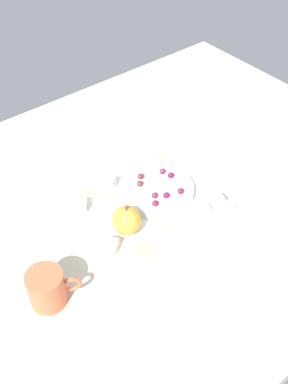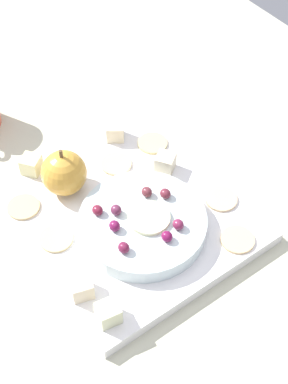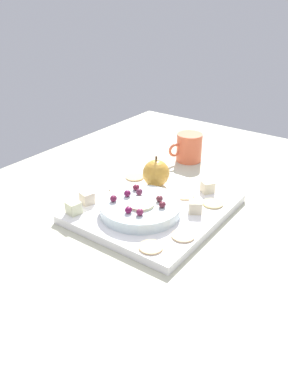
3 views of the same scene
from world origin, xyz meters
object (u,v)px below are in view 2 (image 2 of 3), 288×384
Objects in this scene: cracker_0 at (238,240)px; cheese_cube_2 at (31,165)px; cheese_cube_0 at (165,162)px; grape_2 at (179,224)px; cheese_cube_4 at (108,313)px; grape_4 at (124,248)px; grape_1 at (97,210)px; grape_3 at (167,236)px; grape_6 at (115,226)px; grape_7 at (164,192)px; apple_slice_0 at (149,218)px; cheese_cube_3 at (82,288)px; platter at (126,211)px; grape_5 at (116,210)px; serving_dish at (143,224)px; cracker_5 at (116,164)px; cracker_1 at (153,143)px; cracker_3 at (221,199)px; cracker_2 at (56,239)px; apple_whole at (64,173)px; cheese_cube_1 at (115,131)px; cracker_4 at (23,207)px; grape_0 at (145,193)px.

cheese_cube_2 is at bearing 30.40° from cracker_0.
cheese_cube_0 is 13.19cm from grape_2.
grape_4 reaches higher than cheese_cube_4.
grape_2 is (-8.47, -7.58, 0.05)cm from grape_1.
grape_6 is at bearing 40.25° from grape_3.
apple_slice_0 is (-2.26, 4.23, -0.37)cm from grape_7.
grape_7 reaches higher than cheese_cube_3.
grape_4 is (-7.54, 5.54, 4.09)cm from platter.
cracker_0 is 2.89× the size of grape_5.
cheese_cube_2 is 23.17cm from cheese_cube_3.
grape_7 reaches higher than apple_slice_0.
serving_dish is 4.21cm from grape_5.
grape_5 reaches higher than cracker_5.
cracker_1 is 17.91cm from grape_1.
serving_dish is 12.65cm from cracker_3.
grape_1 is 1.00× the size of grape_4.
grape_4 is at bearing 71.64° from grape_3.
cheese_cube_3 is 1.68× the size of grape_7.
grape_1 is at bearing -100.81° from cracker_2.
apple_whole is 12.92cm from cheese_cube_1.
cheese_cube_1 is 20.50cm from cracker_3.
cracker_4 is 2.89× the size of grape_2.
grape_1 is at bearing -178.28° from apple_whole.
apple_whole is 6.75cm from cheese_cube_2.
grape_4 and grape_5 have the same top height.
cracker_3 is at bearing -88.55° from grape_4.
grape_2 reaches higher than cracker_4.
serving_dish is at bearing 157.42° from cheese_cube_1.
grape_3 is 8.16cm from grape_5.
grape_0 is (6.79, -14.99, 1.74)cm from cheese_cube_3.
apple_whole reaches higher than cheese_cube_2.
apple_whole reaches higher than cracker_4.
cracker_4 is at bearing 140.97° from cheese_cube_2.
grape_6 is (4.46, -8.17, 1.80)cm from cheese_cube_3.
platter is at bearing -57.65° from grape_5.
serving_dish is at bearing 37.27° from grape_2.
cheese_cube_4 is at bearing 129.55° from grape_0.
cracker_1 is 16.99cm from grape_5.
cheese_cube_1 and cheese_cube_4 have the same top height.
apple_slice_0 is at bearing -134.96° from serving_dish.
cracker_5 is 17.93cm from grape_4.
cheese_cube_2 is 1.00× the size of cheese_cube_4.
platter is 7.16× the size of cracker_1.
cheese_cube_4 is 0.47× the size of apple_slice_0.
apple_whole is 9.91cm from cracker_2.
cracker_3 is 2.89× the size of grape_6.
serving_dish is 4.49cm from grape_0.
grape_2 is (-21.46, 4.10, 1.77)cm from cheese_cube_1.
platter is 20.73× the size of grape_4.
grape_6 is (4.80, 7.23, 0.03)cm from grape_2.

